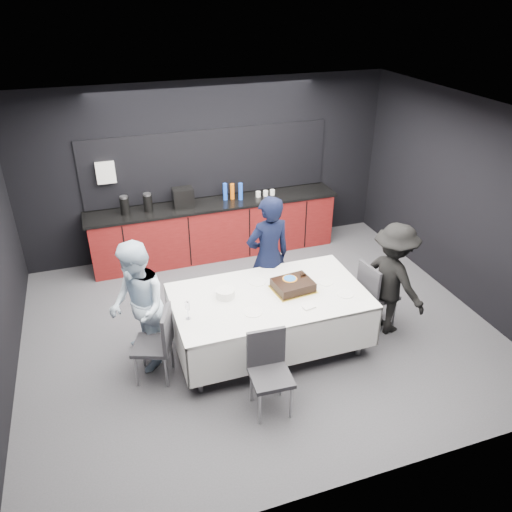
{
  "coord_description": "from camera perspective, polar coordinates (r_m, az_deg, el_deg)",
  "views": [
    {
      "loc": [
        -1.76,
        -5.08,
        4.08
      ],
      "look_at": [
        0.0,
        0.1,
        1.05
      ],
      "focal_mm": 35.0,
      "sensor_mm": 36.0,
      "label": 1
    }
  ],
  "objects": [
    {
      "name": "party_table",
      "position": [
        6.07,
        1.52,
        -5.55
      ],
      "size": [
        2.32,
        1.32,
        0.78
      ],
      "color": "#99999E",
      "rests_on": "ground"
    },
    {
      "name": "room_shell",
      "position": [
        5.81,
        0.32,
        6.53
      ],
      "size": [
        6.04,
        5.04,
        2.82
      ],
      "color": "white",
      "rests_on": "ground"
    },
    {
      "name": "ground",
      "position": [
        6.75,
        0.28,
        -8.22
      ],
      "size": [
        6.0,
        6.0,
        0.0
      ],
      "primitive_type": "plane",
      "color": "#47474C",
      "rests_on": "ground"
    },
    {
      "name": "champagne_flute",
      "position": [
        5.55,
        -7.86,
        -5.78
      ],
      "size": [
        0.06,
        0.06,
        0.22
      ],
      "color": "white",
      "rests_on": "party_table"
    },
    {
      "name": "loose_plate_near",
      "position": [
        5.69,
        -0.36,
        -6.41
      ],
      "size": [
        0.22,
        0.22,
        0.01
      ],
      "primitive_type": "cylinder",
      "color": "white",
      "rests_on": "party_table"
    },
    {
      "name": "person_right",
      "position": [
        6.56,
        15.31,
        -2.57
      ],
      "size": [
        0.83,
        1.11,
        1.52
      ],
      "primitive_type": "imported",
      "rotation": [
        0.0,
        0.0,
        1.88
      ],
      "color": "black",
      "rests_on": "ground"
    },
    {
      "name": "plate_stack",
      "position": [
        5.93,
        -3.52,
        -4.27
      ],
      "size": [
        0.22,
        0.22,
        0.1
      ],
      "primitive_type": "cylinder",
      "color": "white",
      "rests_on": "party_table"
    },
    {
      "name": "person_center",
      "position": [
        6.6,
        1.41,
        -0.13
      ],
      "size": [
        0.68,
        0.49,
        1.73
      ],
      "primitive_type": "imported",
      "rotation": [
        0.0,
        0.0,
        3.27
      ],
      "color": "black",
      "rests_on": "ground"
    },
    {
      "name": "chair_left",
      "position": [
        5.79,
        -11.06,
        -9.39
      ],
      "size": [
        0.54,
        0.54,
        0.92
      ],
      "color": "#2D2D32",
      "rests_on": "ground"
    },
    {
      "name": "fork_pile",
      "position": [
        5.79,
        6.05,
        -5.81
      ],
      "size": [
        0.16,
        0.11,
        0.02
      ],
      "primitive_type": "cube",
      "rotation": [
        0.0,
        0.0,
        0.19
      ],
      "color": "white",
      "rests_on": "party_table"
    },
    {
      "name": "kitchenette",
      "position": [
        8.29,
        -4.81,
        3.62
      ],
      "size": [
        4.1,
        0.64,
        2.05
      ],
      "color": "#5A0E0E",
      "rests_on": "ground"
    },
    {
      "name": "chair_right",
      "position": [
        6.69,
        13.34,
        -3.87
      ],
      "size": [
        0.47,
        0.47,
        0.92
      ],
      "color": "#2D2D32",
      "rests_on": "ground"
    },
    {
      "name": "loose_plate_right_a",
      "position": [
        6.28,
        7.92,
        -2.95
      ],
      "size": [
        0.2,
        0.2,
        0.01
      ],
      "primitive_type": "cylinder",
      "color": "white",
      "rests_on": "party_table"
    },
    {
      "name": "loose_plate_far",
      "position": [
        6.23,
        0.17,
        -2.96
      ],
      "size": [
        0.22,
        0.22,
        0.01
      ],
      "primitive_type": "cylinder",
      "color": "white",
      "rests_on": "party_table"
    },
    {
      "name": "cake_assembly",
      "position": [
        6.07,
        4.26,
        -3.34
      ],
      "size": [
        0.53,
        0.45,
        0.16
      ],
      "color": "yellow",
      "rests_on": "party_table"
    },
    {
      "name": "person_left",
      "position": [
        5.88,
        -13.36,
        -5.73
      ],
      "size": [
        0.7,
        0.85,
        1.61
      ],
      "primitive_type": "imported",
      "rotation": [
        0.0,
        0.0,
        -1.45
      ],
      "color": "silver",
      "rests_on": "ground"
    },
    {
      "name": "chair_near",
      "position": [
        5.36,
        1.48,
        -12.45
      ],
      "size": [
        0.44,
        0.44,
        0.92
      ],
      "color": "#2D2D32",
      "rests_on": "ground"
    },
    {
      "name": "loose_plate_right_b",
      "position": [
        6.09,
        10.17,
        -4.27
      ],
      "size": [
        0.21,
        0.21,
        0.01
      ],
      "primitive_type": "cylinder",
      "color": "white",
      "rests_on": "party_table"
    }
  ]
}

